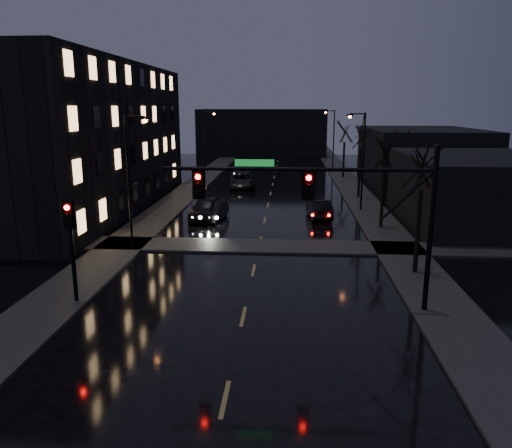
% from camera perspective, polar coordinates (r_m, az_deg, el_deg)
% --- Properties ---
extents(ground, '(160.00, 160.00, 0.00)m').
position_cam_1_polar(ground, '(14.10, -4.70, -23.70)').
color(ground, black).
rests_on(ground, ground).
extents(sidewalk_left, '(3.00, 140.00, 0.12)m').
position_cam_1_polar(sidewalk_left, '(48.00, -8.67, 3.04)').
color(sidewalk_left, '#2D2D2B').
rests_on(sidewalk_left, ground).
extents(sidewalk_right, '(3.00, 140.00, 0.12)m').
position_cam_1_polar(sidewalk_right, '(47.36, 11.88, 2.77)').
color(sidewalk_right, '#2D2D2B').
rests_on(sidewalk_right, ground).
extents(sidewalk_cross, '(40.00, 3.00, 0.12)m').
position_cam_1_polar(sidewalk_cross, '(30.85, 0.31, -2.54)').
color(sidewalk_cross, '#2D2D2B').
rests_on(sidewalk_cross, ground).
extents(apartment_block, '(12.00, 30.00, 12.00)m').
position_cam_1_polar(apartment_block, '(45.08, -20.44, 9.33)').
color(apartment_block, black).
rests_on(apartment_block, ground).
extents(commercial_right_near, '(10.00, 14.00, 5.00)m').
position_cam_1_polar(commercial_right_near, '(40.02, 23.82, 3.57)').
color(commercial_right_near, black).
rests_on(commercial_right_near, ground).
extents(commercial_right_far, '(12.00, 18.00, 6.00)m').
position_cam_1_polar(commercial_right_far, '(61.29, 18.30, 7.50)').
color(commercial_right_far, black).
rests_on(commercial_right_far, ground).
extents(far_block, '(22.00, 10.00, 8.00)m').
position_cam_1_polar(far_block, '(89.36, 0.72, 10.42)').
color(far_block, black).
rests_on(far_block, ground).
extents(signal_mast, '(11.11, 0.41, 7.00)m').
position_cam_1_polar(signal_mast, '(20.54, 9.48, 3.00)').
color(signal_mast, black).
rests_on(signal_mast, ground).
extents(signal_pole_left, '(0.35, 0.41, 4.53)m').
position_cam_1_polar(signal_pole_left, '(22.82, -20.38, -1.40)').
color(signal_pole_left, black).
rests_on(signal_pole_left, ground).
extents(tree_near, '(3.52, 3.52, 8.08)m').
position_cam_1_polar(tree_near, '(26.07, 18.62, 7.64)').
color(tree_near, black).
rests_on(tree_near, ground).
extents(tree_mid_a, '(3.30, 3.30, 7.58)m').
position_cam_1_polar(tree_mid_a, '(35.84, 14.57, 8.64)').
color(tree_mid_a, black).
rests_on(tree_mid_a, ground).
extents(tree_mid_b, '(3.74, 3.74, 8.59)m').
position_cam_1_polar(tree_mid_b, '(47.62, 11.97, 10.77)').
color(tree_mid_b, black).
rests_on(tree_mid_b, ground).
extents(tree_far, '(3.43, 3.43, 7.88)m').
position_cam_1_polar(tree_far, '(61.53, 10.13, 10.84)').
color(tree_far, black).
rests_on(tree_far, ground).
extents(streetlight_l_near, '(1.53, 0.28, 8.00)m').
position_cam_1_polar(streetlight_l_near, '(30.82, -14.03, 6.00)').
color(streetlight_l_near, black).
rests_on(streetlight_l_near, ground).
extents(streetlight_l_far, '(1.53, 0.28, 8.00)m').
position_cam_1_polar(streetlight_l_far, '(57.02, -5.76, 9.50)').
color(streetlight_l_far, black).
rests_on(streetlight_l_far, ground).
extents(streetlight_r_mid, '(1.53, 0.28, 8.00)m').
position_cam_1_polar(streetlight_r_mid, '(41.69, 11.87, 7.92)').
color(streetlight_r_mid, black).
rests_on(streetlight_r_mid, ground).
extents(streetlight_r_far, '(1.53, 0.28, 8.00)m').
position_cam_1_polar(streetlight_r_far, '(69.46, 8.70, 10.09)').
color(streetlight_r_far, black).
rests_on(streetlight_r_far, ground).
extents(oncoming_car_a, '(2.24, 5.13, 1.72)m').
position_cam_1_polar(oncoming_car_a, '(38.50, -5.75, 1.82)').
color(oncoming_car_a, black).
rests_on(oncoming_car_a, ground).
extents(oncoming_car_b, '(2.00, 4.33, 1.37)m').
position_cam_1_polar(oncoming_car_b, '(38.26, -4.93, 1.50)').
color(oncoming_car_b, black).
rests_on(oncoming_car_b, ground).
extents(oncoming_car_c, '(3.17, 5.82, 1.55)m').
position_cam_1_polar(oncoming_car_c, '(53.38, -1.57, 4.99)').
color(oncoming_car_c, black).
rests_on(oncoming_car_c, ground).
extents(oncoming_car_d, '(2.92, 5.72, 1.59)m').
position_cam_1_polar(oncoming_car_d, '(61.27, -1.72, 6.09)').
color(oncoming_car_d, black).
rests_on(oncoming_car_d, ground).
extents(lead_car, '(1.97, 4.57, 1.46)m').
position_cam_1_polar(lead_car, '(39.01, 7.22, 1.74)').
color(lead_car, black).
rests_on(lead_car, ground).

